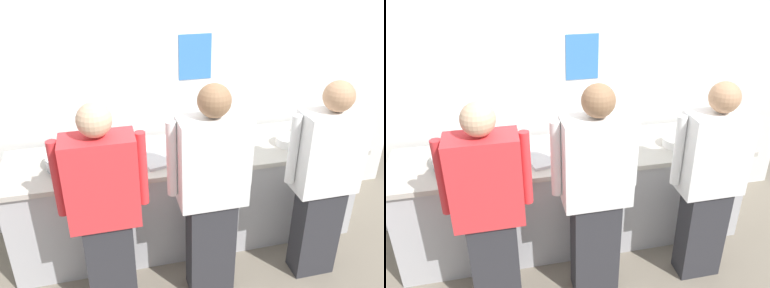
% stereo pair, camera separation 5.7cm
% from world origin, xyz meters
% --- Properties ---
extents(ground_plane, '(9.00, 9.00, 0.00)m').
position_xyz_m(ground_plane, '(0.00, 0.00, 0.00)').
color(ground_plane, slate).
extents(wall_back, '(4.66, 0.11, 2.64)m').
position_xyz_m(wall_back, '(0.00, 0.87, 1.32)').
color(wall_back, silver).
rests_on(wall_back, ground).
extents(prep_counter, '(2.97, 0.72, 0.89)m').
position_xyz_m(prep_counter, '(0.00, 0.38, 0.45)').
color(prep_counter, '#B2B2B7').
rests_on(prep_counter, ground).
extents(chef_near_left, '(0.60, 0.24, 1.62)m').
position_xyz_m(chef_near_left, '(-0.71, -0.26, 0.86)').
color(chef_near_left, '#2D2D33').
rests_on(chef_near_left, ground).
extents(chef_center, '(0.61, 0.24, 1.67)m').
position_xyz_m(chef_center, '(0.02, -0.25, 0.88)').
color(chef_center, '#2D2D33').
rests_on(chef_center, ground).
extents(chef_far_right, '(0.60, 0.24, 1.63)m').
position_xyz_m(chef_far_right, '(0.88, -0.26, 0.86)').
color(chef_far_right, '#2D2D33').
rests_on(chef_far_right, ground).
extents(plate_stack_front, '(0.24, 0.24, 0.05)m').
position_xyz_m(plate_stack_front, '(1.12, 0.45, 0.91)').
color(plate_stack_front, white).
rests_on(plate_stack_front, prep_counter).
extents(plate_stack_rear, '(0.22, 0.22, 0.07)m').
position_xyz_m(plate_stack_rear, '(0.86, 0.29, 0.92)').
color(plate_stack_rear, white).
rests_on(plate_stack_rear, prep_counter).
extents(mixing_bowl_steel, '(0.38, 0.38, 0.10)m').
position_xyz_m(mixing_bowl_steel, '(-0.93, 0.36, 0.94)').
color(mixing_bowl_steel, '#B7BABF').
rests_on(mixing_bowl_steel, prep_counter).
extents(sheet_tray, '(0.49, 0.43, 0.02)m').
position_xyz_m(sheet_tray, '(-0.19, 0.33, 0.90)').
color(sheet_tray, '#B7BABF').
rests_on(sheet_tray, prep_counter).
extents(squeeze_bottle_primary, '(0.06, 0.06, 0.20)m').
position_xyz_m(squeeze_bottle_primary, '(1.18, 0.25, 0.98)').
color(squeeze_bottle_primary, '#56A333').
rests_on(squeeze_bottle_primary, prep_counter).
extents(ramekin_red_sauce, '(0.08, 0.08, 0.04)m').
position_xyz_m(ramekin_red_sauce, '(-0.44, 0.49, 0.91)').
color(ramekin_red_sauce, white).
rests_on(ramekin_red_sauce, prep_counter).
extents(ramekin_orange_sauce, '(0.10, 0.10, 0.04)m').
position_xyz_m(ramekin_orange_sauce, '(0.11, 0.19, 0.91)').
color(ramekin_orange_sauce, white).
rests_on(ramekin_orange_sauce, prep_counter).
extents(chefs_knife, '(0.28, 0.03, 0.02)m').
position_xyz_m(chefs_knife, '(0.22, 0.35, 0.89)').
color(chefs_knife, '#B7BABF').
rests_on(chefs_knife, prep_counter).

